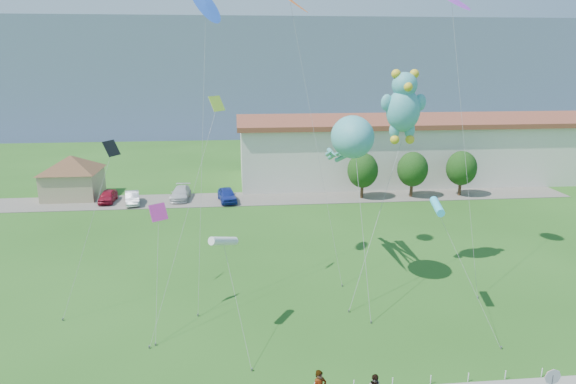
{
  "coord_description": "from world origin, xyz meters",
  "views": [
    {
      "loc": [
        -4.55,
        -23.31,
        16.19
      ],
      "look_at": [
        -1.39,
        8.0,
        7.9
      ],
      "focal_mm": 32.0,
      "sensor_mm": 36.0,
      "label": 1
    }
  ],
  "objects_px": {
    "pavilion": "(72,172)",
    "warehouse": "(459,147)",
    "parked_car_red": "(108,196)",
    "parked_car_white": "(181,193)",
    "parked_car_silver": "(132,198)",
    "teddy_bear_kite": "(403,105)",
    "parked_car_blue": "(227,195)",
    "octopus_kite": "(349,144)",
    "stop_sign": "(552,381)"
  },
  "relations": [
    {
      "from": "parked_car_blue",
      "to": "octopus_kite",
      "type": "height_order",
      "value": "octopus_kite"
    },
    {
      "from": "warehouse",
      "to": "parked_car_blue",
      "type": "xyz_separation_m",
      "value": [
        -31.81,
        -9.96,
        -3.28
      ]
    },
    {
      "from": "pavilion",
      "to": "parked_car_red",
      "type": "xyz_separation_m",
      "value": [
        4.56,
        -2.83,
        -2.28
      ]
    },
    {
      "from": "parked_car_white",
      "to": "octopus_kite",
      "type": "height_order",
      "value": "octopus_kite"
    },
    {
      "from": "parked_car_silver",
      "to": "parked_car_blue",
      "type": "bearing_deg",
      "value": -12.39
    },
    {
      "from": "parked_car_silver",
      "to": "teddy_bear_kite",
      "type": "relative_size",
      "value": 0.27
    },
    {
      "from": "pavilion",
      "to": "warehouse",
      "type": "height_order",
      "value": "warehouse"
    },
    {
      "from": "pavilion",
      "to": "parked_car_blue",
      "type": "height_order",
      "value": "pavilion"
    },
    {
      "from": "parked_car_white",
      "to": "teddy_bear_kite",
      "type": "bearing_deg",
      "value": -46.85
    },
    {
      "from": "octopus_kite",
      "to": "teddy_bear_kite",
      "type": "relative_size",
      "value": 0.81
    },
    {
      "from": "pavilion",
      "to": "parked_car_red",
      "type": "height_order",
      "value": "pavilion"
    },
    {
      "from": "warehouse",
      "to": "stop_sign",
      "type": "bearing_deg",
      "value": -108.9
    },
    {
      "from": "warehouse",
      "to": "parked_car_white",
      "type": "height_order",
      "value": "warehouse"
    },
    {
      "from": "stop_sign",
      "to": "parked_car_white",
      "type": "height_order",
      "value": "stop_sign"
    },
    {
      "from": "parked_car_silver",
      "to": "teddy_bear_kite",
      "type": "bearing_deg",
      "value": -52.59
    },
    {
      "from": "pavilion",
      "to": "parked_car_white",
      "type": "height_order",
      "value": "pavilion"
    },
    {
      "from": "stop_sign",
      "to": "parked_car_silver",
      "type": "height_order",
      "value": "stop_sign"
    },
    {
      "from": "octopus_kite",
      "to": "teddy_bear_kite",
      "type": "distance_m",
      "value": 5.23
    },
    {
      "from": "warehouse",
      "to": "pavilion",
      "type": "bearing_deg",
      "value": -173.16
    },
    {
      "from": "warehouse",
      "to": "stop_sign",
      "type": "xyz_separation_m",
      "value": [
        -16.5,
        -48.21,
        -2.26
      ]
    },
    {
      "from": "warehouse",
      "to": "parked_car_red",
      "type": "relative_size",
      "value": 15.09
    },
    {
      "from": "pavilion",
      "to": "stop_sign",
      "type": "relative_size",
      "value": 3.68
    },
    {
      "from": "parked_car_red",
      "to": "parked_car_white",
      "type": "distance_m",
      "value": 8.2
    },
    {
      "from": "stop_sign",
      "to": "parked_car_silver",
      "type": "relative_size",
      "value": 0.6
    },
    {
      "from": "octopus_kite",
      "to": "parked_car_white",
      "type": "bearing_deg",
      "value": 121.47
    },
    {
      "from": "pavilion",
      "to": "parked_car_silver",
      "type": "height_order",
      "value": "pavilion"
    },
    {
      "from": "stop_sign",
      "to": "teddy_bear_kite",
      "type": "relative_size",
      "value": 0.16
    },
    {
      "from": "pavilion",
      "to": "warehouse",
      "type": "bearing_deg",
      "value": 6.84
    },
    {
      "from": "parked_car_silver",
      "to": "teddy_bear_kite",
      "type": "xyz_separation_m",
      "value": [
        24.12,
        -20.77,
        12.07
      ]
    },
    {
      "from": "parked_car_white",
      "to": "teddy_bear_kite",
      "type": "distance_m",
      "value": 31.59
    },
    {
      "from": "stop_sign",
      "to": "parked_car_red",
      "type": "distance_m",
      "value": 48.88
    },
    {
      "from": "pavilion",
      "to": "stop_sign",
      "type": "bearing_deg",
      "value": -51.56
    },
    {
      "from": "pavilion",
      "to": "warehouse",
      "type": "xyz_separation_m",
      "value": [
        50.0,
        6.0,
        1.1
      ]
    },
    {
      "from": "parked_car_red",
      "to": "octopus_kite",
      "type": "height_order",
      "value": "octopus_kite"
    },
    {
      "from": "stop_sign",
      "to": "warehouse",
      "type": "bearing_deg",
      "value": 71.1
    },
    {
      "from": "parked_car_silver",
      "to": "octopus_kite",
      "type": "xyz_separation_m",
      "value": [
        19.8,
        -22.25,
        9.51
      ]
    },
    {
      "from": "octopus_kite",
      "to": "parked_car_red",
      "type": "bearing_deg",
      "value": 134.32
    },
    {
      "from": "pavilion",
      "to": "stop_sign",
      "type": "height_order",
      "value": "pavilion"
    },
    {
      "from": "pavilion",
      "to": "parked_car_red",
      "type": "relative_size",
      "value": 2.28
    },
    {
      "from": "parked_car_white",
      "to": "stop_sign",
      "type": "bearing_deg",
      "value": -59.6
    },
    {
      "from": "octopus_kite",
      "to": "teddy_bear_kite",
      "type": "height_order",
      "value": "teddy_bear_kite"
    },
    {
      "from": "pavilion",
      "to": "parked_car_silver",
      "type": "distance_m",
      "value": 8.74
    },
    {
      "from": "parked_car_red",
      "to": "parked_car_white",
      "type": "bearing_deg",
      "value": 3.39
    },
    {
      "from": "stop_sign",
      "to": "parked_car_silver",
      "type": "distance_m",
      "value": 46.34
    },
    {
      "from": "pavilion",
      "to": "parked_car_white",
      "type": "relative_size",
      "value": 1.88
    },
    {
      "from": "parked_car_blue",
      "to": "pavilion",
      "type": "bearing_deg",
      "value": 158.5
    },
    {
      "from": "parked_car_white",
      "to": "parked_car_blue",
      "type": "bearing_deg",
      "value": -13.67
    },
    {
      "from": "stop_sign",
      "to": "octopus_kite",
      "type": "xyz_separation_m",
      "value": [
        -6.2,
        16.09,
        8.39
      ]
    },
    {
      "from": "warehouse",
      "to": "octopus_kite",
      "type": "distance_m",
      "value": 39.8
    },
    {
      "from": "stop_sign",
      "to": "teddy_bear_kite",
      "type": "distance_m",
      "value": 20.79
    }
  ]
}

